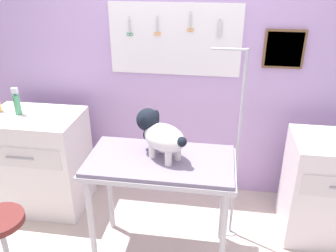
{
  "coord_description": "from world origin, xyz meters",
  "views": [
    {
      "loc": [
        0.36,
        -1.77,
        2.12
      ],
      "look_at": [
        0.05,
        0.28,
        1.13
      ],
      "focal_mm": 37.41,
      "sensor_mm": 36.0,
      "label": 1
    }
  ],
  "objects_px": {
    "cabinet_right": "(329,189)",
    "stool": "(1,230)",
    "grooming_arm": "(236,158)",
    "dog": "(159,134)",
    "grooming_table": "(160,170)",
    "counter_left": "(40,161)"
  },
  "relations": [
    {
      "from": "cabinet_right",
      "to": "stool",
      "type": "relative_size",
      "value": 1.55
    },
    {
      "from": "grooming_arm",
      "to": "dog",
      "type": "distance_m",
      "value": 0.67
    },
    {
      "from": "cabinet_right",
      "to": "stool",
      "type": "height_order",
      "value": "cabinet_right"
    },
    {
      "from": "cabinet_right",
      "to": "stool",
      "type": "xyz_separation_m",
      "value": [
        -2.34,
        -0.86,
        0.02
      ]
    },
    {
      "from": "cabinet_right",
      "to": "grooming_arm",
      "type": "bearing_deg",
      "value": -170.74
    },
    {
      "from": "grooming_table",
      "to": "counter_left",
      "type": "distance_m",
      "value": 1.32
    },
    {
      "from": "grooming_table",
      "to": "counter_left",
      "type": "height_order",
      "value": "counter_left"
    },
    {
      "from": "grooming_table",
      "to": "grooming_arm",
      "type": "xyz_separation_m",
      "value": [
        0.54,
        0.3,
        -0.03
      ]
    },
    {
      "from": "dog",
      "to": "cabinet_right",
      "type": "distance_m",
      "value": 1.5
    },
    {
      "from": "grooming_table",
      "to": "cabinet_right",
      "type": "height_order",
      "value": "cabinet_right"
    },
    {
      "from": "dog",
      "to": "grooming_arm",
      "type": "bearing_deg",
      "value": 25.39
    },
    {
      "from": "dog",
      "to": "grooming_table",
      "type": "bearing_deg",
      "value": -76.56
    },
    {
      "from": "dog",
      "to": "stool",
      "type": "distance_m",
      "value": 1.26
    },
    {
      "from": "grooming_table",
      "to": "cabinet_right",
      "type": "bearing_deg",
      "value": 18.02
    },
    {
      "from": "grooming_table",
      "to": "stool",
      "type": "xyz_separation_m",
      "value": [
        -1.02,
        -0.43,
        -0.3
      ]
    },
    {
      "from": "grooming_table",
      "to": "grooming_arm",
      "type": "height_order",
      "value": "grooming_arm"
    },
    {
      "from": "dog",
      "to": "counter_left",
      "type": "xyz_separation_m",
      "value": [
        -1.18,
        0.42,
        -0.58
      ]
    },
    {
      "from": "grooming_table",
      "to": "grooming_arm",
      "type": "bearing_deg",
      "value": 29.22
    },
    {
      "from": "grooming_arm",
      "to": "counter_left",
      "type": "bearing_deg",
      "value": 174.71
    },
    {
      "from": "grooming_table",
      "to": "cabinet_right",
      "type": "relative_size",
      "value": 1.19
    },
    {
      "from": "grooming_arm",
      "to": "dog",
      "type": "relative_size",
      "value": 3.7
    },
    {
      "from": "grooming_arm",
      "to": "counter_left",
      "type": "height_order",
      "value": "grooming_arm"
    }
  ]
}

